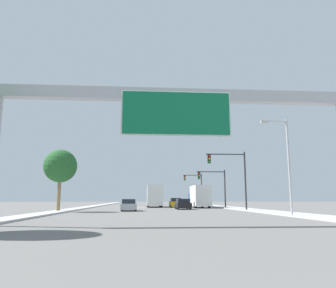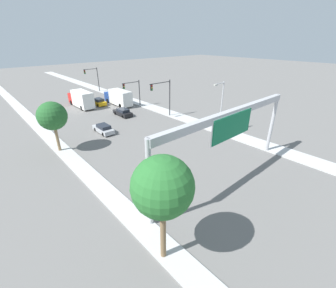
{
  "view_description": "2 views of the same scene",
  "coord_description": "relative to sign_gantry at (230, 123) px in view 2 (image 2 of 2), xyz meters",
  "views": [
    {
      "loc": [
        -1.8,
        -0.32,
        1.42
      ],
      "look_at": [
        0.0,
        24.21,
        5.53
      ],
      "focal_mm": 35.0,
      "sensor_mm": 36.0,
      "label": 1
    },
    {
      "loc": [
        -18.24,
        6.62,
        13.96
      ],
      "look_at": [
        -1.02,
        25.88,
        1.7
      ],
      "focal_mm": 24.0,
      "sensor_mm": 36.0,
      "label": 2
    }
  ],
  "objects": [
    {
      "name": "traffic_light_mid_block",
      "position": [
        8.83,
        30.08,
        -2.6
      ],
      "size": [
        4.31,
        0.32,
        5.68
      ],
      "color": "#2D2D30",
      "rests_on": "ground"
    },
    {
      "name": "median_strip_left",
      "position": [
        -10.75,
        42.08,
        -6.38
      ],
      "size": [
        2.0,
        120.0,
        0.15
      ],
      "color": "#BBBBBB",
      "rests_on": "ground"
    },
    {
      "name": "car_far_center",
      "position": [
        3.5,
        26.41,
        -5.79
      ],
      "size": [
        1.84,
        4.5,
        1.4
      ],
      "color": "black",
      "rests_on": "ground"
    },
    {
      "name": "truck_box_secondary",
      "position": [
        7.0,
        33.75,
        -4.72
      ],
      "size": [
        2.43,
        8.72,
        3.41
      ],
      "color": "navy",
      "rests_on": "ground"
    },
    {
      "name": "sidewalk_right",
      "position": [
        11.25,
        42.08,
        -6.38
      ],
      "size": [
        3.0,
        120.0,
        0.15
      ],
      "color": "#BBBBBB",
      "rests_on": "ground"
    },
    {
      "name": "car_far_left",
      "position": [
        3.5,
        36.85,
        -5.73
      ],
      "size": [
        1.86,
        4.61,
        1.52
      ],
      "color": "gold",
      "rests_on": "ground"
    },
    {
      "name": "truck_box_primary",
      "position": [
        0.0,
        37.75,
        -4.63
      ],
      "size": [
        2.48,
        8.97,
        3.6
      ],
      "color": "red",
      "rests_on": "ground"
    },
    {
      "name": "car_near_center",
      "position": [
        -3.5,
        20.87,
        -5.8
      ],
      "size": [
        1.71,
        4.49,
        1.36
      ],
      "color": "#A5A8AD",
      "rests_on": "ground"
    },
    {
      "name": "traffic_light_far_intersection",
      "position": [
        9.07,
        50.08,
        -2.08
      ],
      "size": [
        3.94,
        0.32,
        6.57
      ],
      "color": "#2D2D30",
      "rests_on": "ground"
    },
    {
      "name": "sign_gantry",
      "position": [
        0.0,
        0.0,
        0.0
      ],
      "size": [
        20.32,
        0.73,
        7.74
      ],
      "color": "#B2B2B7",
      "rests_on": "ground"
    },
    {
      "name": "palm_tree_background",
      "position": [
        -11.08,
        18.74,
        -1.49
      ],
      "size": [
        3.65,
        3.65,
        6.83
      ],
      "color": "#8C704C",
      "rests_on": "ground"
    },
    {
      "name": "traffic_light_near_intersection",
      "position": [
        8.82,
        20.08,
        -1.76
      ],
      "size": [
        4.79,
        0.32,
        6.98
      ],
      "color": "#2D2D30",
      "rests_on": "ground"
    },
    {
      "name": "street_lamp_right",
      "position": [
        10.07,
        8.32,
        -1.65
      ],
      "size": [
        2.33,
        0.28,
        8.14
      ],
      "color": "#B2B2B7",
      "rests_on": "ground"
    },
    {
      "name": "palm_tree_foreground",
      "position": [
        -11.22,
        -2.95,
        -0.5
      ],
      "size": [
        3.88,
        3.88,
        7.94
      ],
      "color": "brown",
      "rests_on": "ground"
    }
  ]
}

